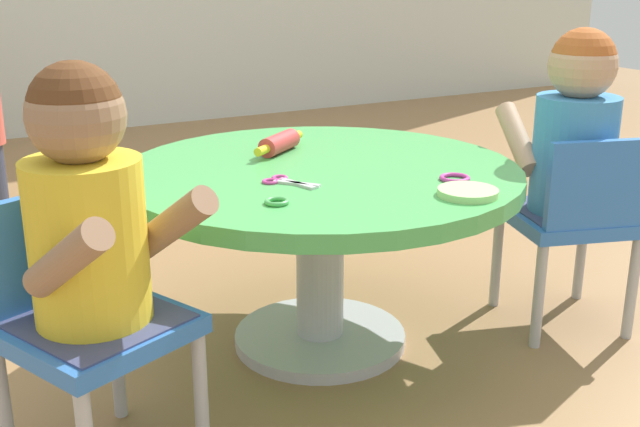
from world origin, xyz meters
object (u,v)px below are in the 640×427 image
(craft_table, at_px, (320,207))
(seated_child_left, at_px, (87,209))
(craft_scissors, at_px, (285,181))
(seated_child_right, at_px, (575,130))
(child_chair_left, at_px, (85,320))
(child_chair_right, at_px, (574,219))
(rolling_pin, at_px, (279,143))

(craft_table, relative_size, seated_child_left, 1.91)
(craft_table, height_order, craft_scissors, craft_scissors)
(craft_scissors, bearing_deg, seated_child_right, -7.94)
(craft_scissors, bearing_deg, child_chair_left, -163.10)
(child_chair_right, bearing_deg, craft_scissors, 169.15)
(child_chair_left, relative_size, seated_child_right, 1.05)
(seated_child_left, xyz_separation_m, child_chair_right, (1.24, 0.04, -0.23))
(seated_child_right, xyz_separation_m, rolling_pin, (-0.66, 0.38, -0.04))
(seated_child_right, bearing_deg, child_chair_left, -178.13)
(craft_table, height_order, child_chair_right, child_chair_right)
(child_chair_right, bearing_deg, child_chair_left, -179.86)
(child_chair_right, bearing_deg, craft_table, 159.98)
(craft_table, xyz_separation_m, child_chair_left, (-0.63, -0.23, -0.06))
(seated_child_right, height_order, rolling_pin, seated_child_right)
(craft_table, distance_m, child_chair_right, 0.67)
(craft_table, bearing_deg, craft_scissors, -148.62)
(child_chair_left, bearing_deg, craft_table, 20.30)
(seated_child_right, bearing_deg, seated_child_left, -176.43)
(child_chair_left, relative_size, seated_child_left, 1.05)
(child_chair_right, bearing_deg, seated_child_right, 72.97)
(child_chair_right, relative_size, seated_child_right, 1.05)
(child_chair_left, height_order, seated_child_left, seated_child_left)
(seated_child_left, height_order, seated_child_right, same)
(craft_table, distance_m, seated_child_right, 0.69)
(seated_child_left, distance_m, seated_child_right, 1.25)
(craft_table, height_order, seated_child_left, seated_child_left)
(child_chair_left, xyz_separation_m, child_chair_right, (1.25, 0.00, 0.00))
(rolling_pin, bearing_deg, child_chair_left, -145.49)
(seated_child_left, distance_m, child_chair_right, 1.26)
(child_chair_right, height_order, craft_scissors, child_chair_right)
(craft_table, bearing_deg, seated_child_left, -156.27)
(craft_table, xyz_separation_m, seated_child_right, (0.64, -0.19, 0.16))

